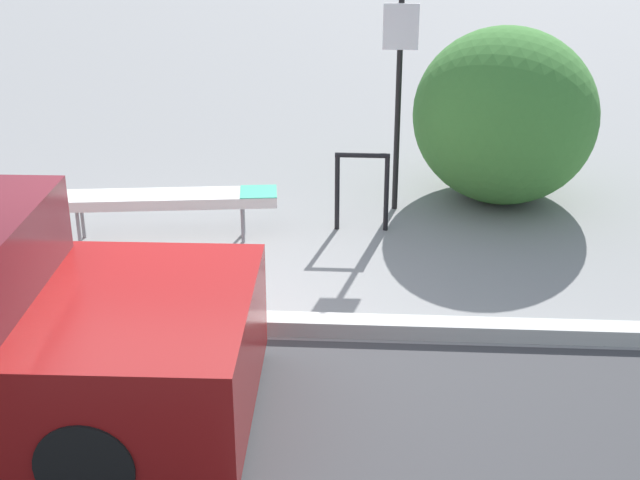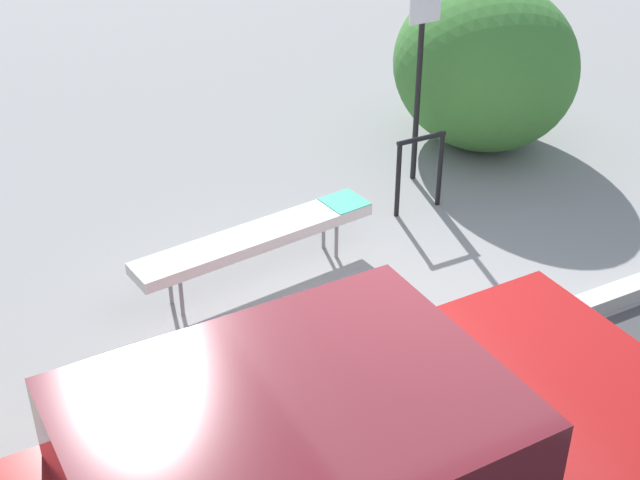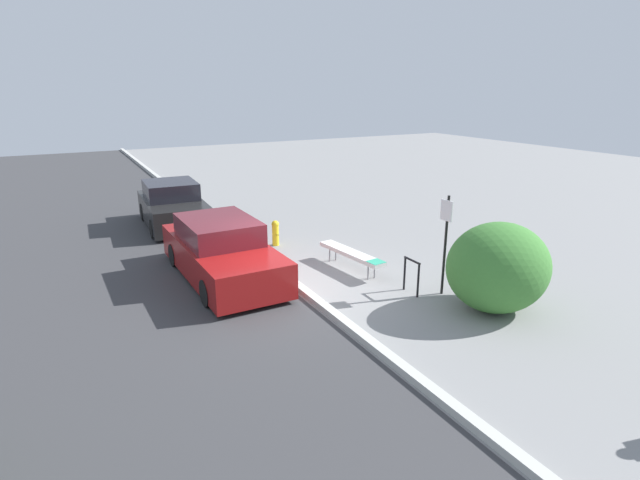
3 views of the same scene
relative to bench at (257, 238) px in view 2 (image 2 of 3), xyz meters
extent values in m
plane|color=gray|center=(0.48, -1.79, -0.43)|extent=(60.00, 60.00, 0.00)
cube|color=#B7B7B2|center=(0.48, -1.79, -0.37)|extent=(60.00, 0.20, 0.13)
cylinder|color=gray|center=(-0.80, -0.20, -0.24)|extent=(0.04, 0.04, 0.39)
cylinder|color=gray|center=(0.80, -0.01, -0.24)|extent=(0.04, 0.04, 0.39)
cylinder|color=gray|center=(-0.82, 0.01, -0.24)|extent=(0.04, 0.04, 0.39)
cylinder|color=gray|center=(0.77, 0.20, -0.24)|extent=(0.04, 0.04, 0.39)
cube|color=silver|center=(-0.01, 0.00, 0.00)|extent=(2.32, 0.64, 0.11)
cube|color=teal|center=(0.95, 0.11, 0.06)|extent=(0.40, 0.41, 0.01)
cylinder|color=black|center=(1.72, 0.39, -0.03)|extent=(0.05, 0.05, 0.80)
cylinder|color=black|center=(2.22, 0.38, -0.03)|extent=(0.05, 0.05, 0.80)
cylinder|color=black|center=(1.97, 0.39, 0.37)|extent=(0.55, 0.05, 0.05)
cylinder|color=black|center=(2.32, 1.01, 0.72)|extent=(0.06, 0.06, 2.30)
cube|color=white|center=(2.32, 0.97, 1.54)|extent=(0.36, 0.02, 0.46)
ellipsoid|color=#3D7A33|center=(3.49, 1.41, 0.52)|extent=(1.99, 2.22, 1.90)
cylinder|color=black|center=(0.40, -2.23, -0.13)|extent=(0.60, 0.19, 0.60)
cube|color=#59171F|center=(-1.21, -3.11, 0.76)|extent=(2.26, 1.69, 0.57)
camera|label=1|loc=(2.04, -8.10, 3.13)|focal=50.00mm
camera|label=2|loc=(-2.68, -6.16, 4.03)|focal=50.00mm
camera|label=3|loc=(10.33, -6.48, 4.14)|focal=28.00mm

